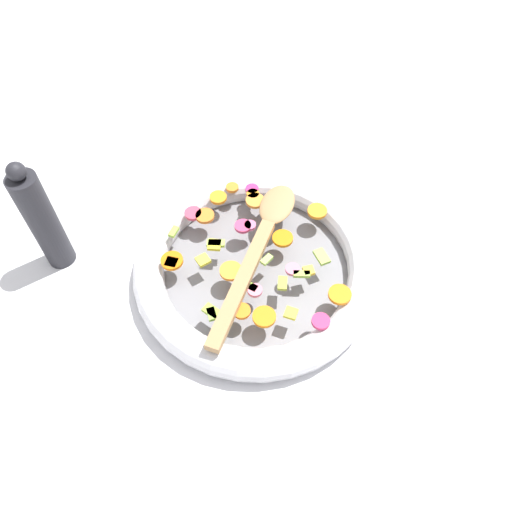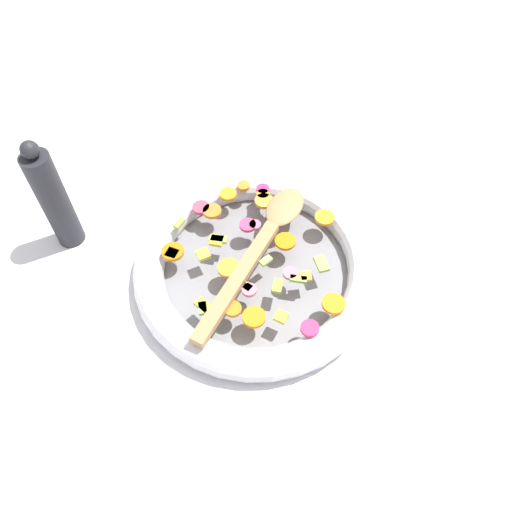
# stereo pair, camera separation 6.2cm
# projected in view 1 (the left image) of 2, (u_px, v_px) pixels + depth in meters

# --- Properties ---
(ground_plane) EXTENTS (4.00, 4.00, 0.00)m
(ground_plane) POSITION_uv_depth(u_px,v_px,m) (256.00, 273.00, 0.84)
(ground_plane) COLOR silver
(skillet) EXTENTS (0.40, 0.40, 0.05)m
(skillet) POSITION_uv_depth(u_px,v_px,m) (256.00, 266.00, 0.82)
(skillet) COLOR slate
(skillet) RESTS_ON ground_plane
(chopped_vegetables) EXTENTS (0.33, 0.30, 0.01)m
(chopped_vegetables) POSITION_uv_depth(u_px,v_px,m) (251.00, 252.00, 0.80)
(chopped_vegetables) COLOR orange
(chopped_vegetables) RESTS_ON skillet
(wooden_spoon) EXTENTS (0.26, 0.26, 0.01)m
(wooden_spoon) POSITION_uv_depth(u_px,v_px,m) (260.00, 241.00, 0.80)
(wooden_spoon) COLOR #A87F51
(wooden_spoon) RESTS_ON chopped_vegetables
(pepper_mill) EXTENTS (0.05, 0.05, 0.22)m
(pepper_mill) POSITION_uv_depth(u_px,v_px,m) (42.00, 220.00, 0.77)
(pepper_mill) COLOR #232328
(pepper_mill) RESTS_ON ground_plane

